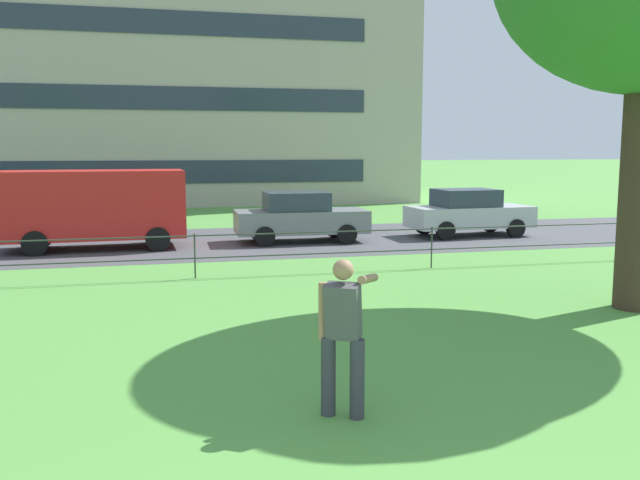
{
  "coord_description": "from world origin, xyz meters",
  "views": [
    {
      "loc": [
        -0.88,
        -2.51,
        2.87
      ],
      "look_at": [
        1.82,
        8.5,
        1.35
      ],
      "focal_mm": 38.53,
      "sensor_mm": 36.0,
      "label": 1
    }
  ],
  "objects_px": {
    "person_thrower": "(343,332)",
    "car_grey_right": "(300,217)",
    "car_silver_center": "(468,212)",
    "apartment_building_background": "(28,66)",
    "panel_van_left": "(94,205)"
  },
  "relations": [
    {
      "from": "person_thrower",
      "to": "car_silver_center",
      "type": "height_order",
      "value": "person_thrower"
    },
    {
      "from": "panel_van_left",
      "to": "car_grey_right",
      "type": "height_order",
      "value": "panel_van_left"
    },
    {
      "from": "car_silver_center",
      "to": "apartment_building_background",
      "type": "xyz_separation_m",
      "value": [
        -16.18,
        18.99,
        6.35
      ]
    },
    {
      "from": "person_thrower",
      "to": "car_grey_right",
      "type": "height_order",
      "value": "person_thrower"
    },
    {
      "from": "car_silver_center",
      "to": "apartment_building_background",
      "type": "height_order",
      "value": "apartment_building_background"
    },
    {
      "from": "car_grey_right",
      "to": "apartment_building_background",
      "type": "bearing_deg",
      "value": 118.83
    },
    {
      "from": "car_grey_right",
      "to": "person_thrower",
      "type": "bearing_deg",
      "value": -100.22
    },
    {
      "from": "car_silver_center",
      "to": "apartment_building_background",
      "type": "relative_size",
      "value": 0.1
    },
    {
      "from": "car_grey_right",
      "to": "apartment_building_background",
      "type": "relative_size",
      "value": 0.1
    },
    {
      "from": "person_thrower",
      "to": "apartment_building_background",
      "type": "distance_m",
      "value": 34.27
    },
    {
      "from": "person_thrower",
      "to": "apartment_building_background",
      "type": "height_order",
      "value": "apartment_building_background"
    },
    {
      "from": "person_thrower",
      "to": "car_grey_right",
      "type": "xyz_separation_m",
      "value": [
        2.46,
        13.64,
        -0.15
      ]
    },
    {
      "from": "panel_van_left",
      "to": "apartment_building_background",
      "type": "height_order",
      "value": "apartment_building_background"
    },
    {
      "from": "person_thrower",
      "to": "car_grey_right",
      "type": "bearing_deg",
      "value": 79.78
    },
    {
      "from": "apartment_building_background",
      "to": "panel_van_left",
      "type": "bearing_deg",
      "value": -76.71
    }
  ]
}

